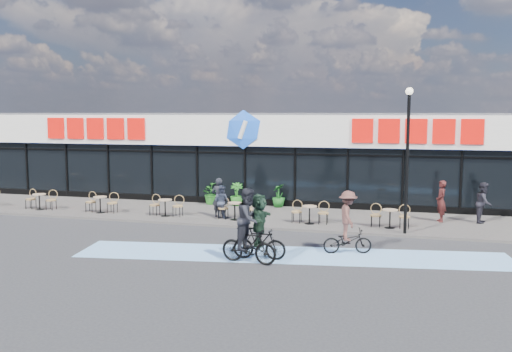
% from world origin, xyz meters
% --- Properties ---
extents(ground, '(120.00, 120.00, 0.00)m').
position_xyz_m(ground, '(0.00, 0.00, 0.00)').
color(ground, '#28282B').
rests_on(ground, ground).
extents(sidewalk, '(44.00, 5.00, 0.10)m').
position_xyz_m(sidewalk, '(0.00, 4.50, 0.05)').
color(sidewalk, '#504B47').
rests_on(sidewalk, ground).
extents(bike_lane, '(14.17, 4.13, 0.01)m').
position_xyz_m(bike_lane, '(4.00, -1.50, 0.01)').
color(bike_lane, '#76AADF').
rests_on(bike_lane, ground).
extents(building, '(30.60, 6.57, 4.75)m').
position_xyz_m(building, '(-0.00, 9.93, 2.34)').
color(building, black).
rests_on(building, ground).
extents(lamp_post, '(0.28, 0.28, 5.43)m').
position_xyz_m(lamp_post, '(7.60, 2.30, 3.31)').
color(lamp_post, black).
rests_on(lamp_post, sidewalk).
extents(bistro_set_1, '(1.54, 0.62, 0.90)m').
position_xyz_m(bistro_set_1, '(-8.92, 3.24, 0.56)').
color(bistro_set_1, tan).
rests_on(bistro_set_1, sidewalk).
extents(bistro_set_2, '(1.54, 0.62, 0.90)m').
position_xyz_m(bistro_set_2, '(-5.73, 3.24, 0.56)').
color(bistro_set_2, tan).
rests_on(bistro_set_2, sidewalk).
extents(bistro_set_3, '(1.54, 0.62, 0.90)m').
position_xyz_m(bistro_set_3, '(-2.54, 3.24, 0.56)').
color(bistro_set_3, tan).
rests_on(bistro_set_3, sidewalk).
extents(bistro_set_4, '(1.54, 0.62, 0.90)m').
position_xyz_m(bistro_set_4, '(0.65, 3.24, 0.56)').
color(bistro_set_4, tan).
rests_on(bistro_set_4, sidewalk).
extents(bistro_set_5, '(1.54, 0.62, 0.90)m').
position_xyz_m(bistro_set_5, '(3.84, 3.24, 0.56)').
color(bistro_set_5, tan).
rests_on(bistro_set_5, sidewalk).
extents(bistro_set_6, '(1.54, 0.62, 0.90)m').
position_xyz_m(bistro_set_6, '(7.03, 3.24, 0.56)').
color(bistro_set_6, tan).
rests_on(bistro_set_6, sidewalk).
extents(potted_plant_left, '(0.80, 0.80, 1.12)m').
position_xyz_m(potted_plant_left, '(-0.31, 6.58, 0.66)').
color(potted_plant_left, '#1E5B1A').
rests_on(potted_plant_left, sidewalk).
extents(potted_plant_mid, '(1.28, 1.26, 1.07)m').
position_xyz_m(potted_plant_mid, '(-1.70, 6.62, 0.64)').
color(potted_plant_mid, '#226A1E').
rests_on(potted_plant_mid, sidewalk).
extents(potted_plant_right, '(0.75, 0.75, 1.11)m').
position_xyz_m(potted_plant_right, '(1.76, 6.70, 0.65)').
color(potted_plant_right, '#18541A').
rests_on(potted_plant_right, sidewalk).
extents(patron_left, '(0.65, 0.44, 1.71)m').
position_xyz_m(patron_left, '(-0.20, 3.58, 0.96)').
color(patron_left, black).
rests_on(patron_left, sidewalk).
extents(patron_right, '(0.81, 0.71, 1.42)m').
position_xyz_m(patron_right, '(-0.03, 3.40, 0.81)').
color(patron_right, '#2C3345').
rests_on(patron_right, sidewalk).
extents(pedestrian_a, '(0.53, 0.70, 1.73)m').
position_xyz_m(pedestrian_a, '(9.05, 4.97, 0.96)').
color(pedestrian_a, '#3C1615').
rests_on(pedestrian_a, sidewalk).
extents(pedestrian_b, '(0.82, 0.95, 1.68)m').
position_xyz_m(pedestrian_b, '(10.73, 5.16, 0.94)').
color(pedestrian_b, black).
rests_on(pedestrian_b, sidewalk).
extents(cyclist_a, '(1.89, 1.03, 2.34)m').
position_xyz_m(cyclist_a, '(2.93, -2.80, 1.01)').
color(cyclist_a, black).
rests_on(cyclist_a, ground).
extents(cyclist_b, '(1.68, 1.19, 2.09)m').
position_xyz_m(cyclist_b, '(5.75, -0.84, 0.92)').
color(cyclist_b, black).
rests_on(cyclist_b, ground).
extents(cyclist_c, '(1.72, 1.55, 2.10)m').
position_xyz_m(cyclist_c, '(3.13, -2.28, 0.97)').
color(cyclist_c, black).
rests_on(cyclist_c, ground).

